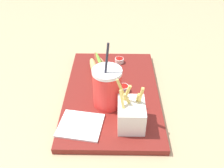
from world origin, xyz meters
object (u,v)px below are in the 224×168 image
Objects in this scene: hot_dog_1 at (100,69)px; ketchup_cup_3 at (129,100)px; ketchup_cup_1 at (124,89)px; fries_basket at (131,114)px; soda_cup at (107,88)px; napkin_stack at (80,125)px; ketchup_cup_2 at (119,60)px.

hot_dog_1 is 0.19m from ketchup_cup_3.
hot_dog_1 is 5.22× the size of ketchup_cup_1.
ketchup_cup_1 is at bearing -173.26° from fries_basket.
napkin_stack is at bearing -37.47° from soda_cup.
fries_basket is at bearing 0.23° from ketchup_cup_3.
ketchup_cup_3 is 0.28× the size of napkin_stack.
napkin_stack is (0.10, -0.08, -0.06)m from soda_cup.
ketchup_cup_3 is (-0.01, 0.07, -0.06)m from soda_cup.
fries_basket is 0.10m from ketchup_cup_3.
soda_cup is at bearing 11.77° from hot_dog_1.
fries_basket is 0.27m from hot_dog_1.
ketchup_cup_2 is (-0.25, 0.04, -0.06)m from soda_cup.
ketchup_cup_1 is (-0.15, -0.02, -0.03)m from fries_basket.
ketchup_cup_2 reaches higher than napkin_stack.
napkin_stack is at bearing -9.09° from hot_dog_1.
hot_dog_1 is at bearing -168.23° from soda_cup.
ketchup_cup_3 is (0.24, 0.03, -0.00)m from ketchup_cup_2.
ketchup_cup_1 is 0.06m from ketchup_cup_3.
ketchup_cup_1 is 1.01× the size of ketchup_cup_2.
soda_cup is 6.24× the size of ketchup_cup_3.
fries_basket is at bearing 38.53° from soda_cup.
soda_cup is 0.10m from ketchup_cup_1.
fries_basket reaches higher than hot_dog_1.
ketchup_cup_3 is 0.18m from napkin_stack.
hot_dog_1 is at bearing -146.16° from ketchup_cup_3.
hot_dog_1 is at bearing -157.46° from fries_basket.
soda_cup reaches higher than ketchup_cup_3.
ketchup_cup_2 is 0.28× the size of napkin_stack.
ketchup_cup_3 is at bearing 7.17° from ketchup_cup_2.
hot_dog_1 is 5.28× the size of ketchup_cup_2.
napkin_stack is at bearing -18.59° from ketchup_cup_2.
soda_cup is at bearing -41.27° from ketchup_cup_1.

